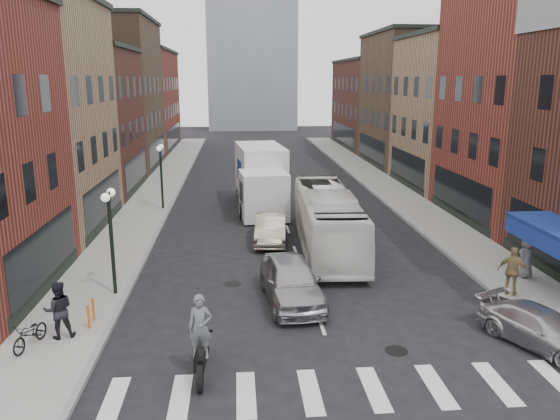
# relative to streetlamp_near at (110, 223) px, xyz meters

# --- Properties ---
(ground) EXTENTS (160.00, 160.00, 0.00)m
(ground) POSITION_rel_streetlamp_near_xyz_m (7.40, -4.00, -2.91)
(ground) COLOR black
(ground) RESTS_ON ground
(sidewalk_left) EXTENTS (3.00, 74.00, 0.15)m
(sidewalk_left) POSITION_rel_streetlamp_near_xyz_m (-1.10, 18.00, -2.84)
(sidewalk_left) COLOR gray
(sidewalk_left) RESTS_ON ground
(sidewalk_right) EXTENTS (3.00, 74.00, 0.15)m
(sidewalk_right) POSITION_rel_streetlamp_near_xyz_m (15.90, 18.00, -2.84)
(sidewalk_right) COLOR gray
(sidewalk_right) RESTS_ON ground
(curb_left) EXTENTS (0.20, 74.00, 0.16)m
(curb_left) POSITION_rel_streetlamp_near_xyz_m (0.40, 18.00, -2.91)
(curb_left) COLOR gray
(curb_left) RESTS_ON ground
(curb_right) EXTENTS (0.20, 74.00, 0.16)m
(curb_right) POSITION_rel_streetlamp_near_xyz_m (14.40, 18.00, -2.91)
(curb_right) COLOR gray
(curb_right) RESTS_ON ground
(crosswalk_stripes) EXTENTS (12.00, 2.20, 0.01)m
(crosswalk_stripes) POSITION_rel_streetlamp_near_xyz_m (7.40, -7.00, -2.91)
(crosswalk_stripes) COLOR silver
(crosswalk_stripes) RESTS_ON ground
(bldg_left_mid_b) EXTENTS (10.30, 10.20, 10.30)m
(bldg_left_mid_b) POSITION_rel_streetlamp_near_xyz_m (-7.59, 20.00, 2.24)
(bldg_left_mid_b) COLOR #4C251B
(bldg_left_mid_b) RESTS_ON ground
(bldg_left_far_a) EXTENTS (10.30, 12.20, 13.30)m
(bldg_left_far_a) POSITION_rel_streetlamp_near_xyz_m (-7.59, 31.00, 3.74)
(bldg_left_far_a) COLOR #4A3625
(bldg_left_far_a) RESTS_ON ground
(bldg_left_far_b) EXTENTS (10.30, 16.20, 11.30)m
(bldg_left_far_b) POSITION_rel_streetlamp_near_xyz_m (-7.59, 45.00, 2.74)
(bldg_left_far_b) COLOR maroon
(bldg_left_far_b) RESTS_ON ground
(bldg_right_mid_a) EXTENTS (10.30, 10.20, 14.30)m
(bldg_right_mid_a) POSITION_rel_streetlamp_near_xyz_m (22.40, 10.00, 4.24)
(bldg_right_mid_a) COLOR maroon
(bldg_right_mid_a) RESTS_ON ground
(bldg_right_mid_b) EXTENTS (10.30, 10.20, 11.30)m
(bldg_right_mid_b) POSITION_rel_streetlamp_near_xyz_m (22.39, 20.00, 2.74)
(bldg_right_mid_b) COLOR #9D7856
(bldg_right_mid_b) RESTS_ON ground
(bldg_right_far_a) EXTENTS (10.30, 12.20, 12.30)m
(bldg_right_far_a) POSITION_rel_streetlamp_near_xyz_m (22.39, 31.00, 3.24)
(bldg_right_far_a) COLOR #4A3625
(bldg_right_far_a) RESTS_ON ground
(bldg_right_far_b) EXTENTS (10.30, 16.20, 10.30)m
(bldg_right_far_b) POSITION_rel_streetlamp_near_xyz_m (22.39, 45.00, 2.24)
(bldg_right_far_b) COLOR #4C251B
(bldg_right_far_b) RESTS_ON ground
(awning_blue) EXTENTS (1.80, 5.00, 0.78)m
(awning_blue) POSITION_rel_streetlamp_near_xyz_m (16.33, -1.50, -0.28)
(awning_blue) COLOR navy
(awning_blue) RESTS_ON ground
(streetlamp_near) EXTENTS (0.32, 1.22, 4.11)m
(streetlamp_near) POSITION_rel_streetlamp_near_xyz_m (0.00, 0.00, 0.00)
(streetlamp_near) COLOR black
(streetlamp_near) RESTS_ON ground
(streetlamp_far) EXTENTS (0.32, 1.22, 4.11)m
(streetlamp_far) POSITION_rel_streetlamp_near_xyz_m (0.00, 14.00, 0.00)
(streetlamp_far) COLOR black
(streetlamp_far) RESTS_ON ground
(bike_rack) EXTENTS (0.08, 0.68, 0.80)m
(bike_rack) POSITION_rel_streetlamp_near_xyz_m (-0.20, -2.70, -2.36)
(bike_rack) COLOR #D8590C
(bike_rack) RESTS_ON sidewalk_left
(box_truck) EXTENTS (3.28, 9.11, 3.87)m
(box_truck) POSITION_rel_streetlamp_near_xyz_m (6.19, 14.12, -1.00)
(box_truck) COLOR white
(box_truck) RESTS_ON ground
(motorcycle_rider) EXTENTS (0.69, 2.36, 2.41)m
(motorcycle_rider) POSITION_rel_streetlamp_near_xyz_m (3.60, -5.97, -1.79)
(motorcycle_rider) COLOR black
(motorcycle_rider) RESTS_ON ground
(transit_bus) EXTENTS (2.88, 10.61, 2.93)m
(transit_bus) POSITION_rel_streetlamp_near_xyz_m (8.94, 5.27, -1.45)
(transit_bus) COLOR white
(transit_bus) RESTS_ON ground
(sedan_left_near) EXTENTS (2.36, 4.98, 1.64)m
(sedan_left_near) POSITION_rel_streetlamp_near_xyz_m (6.59, -1.00, -2.09)
(sedan_left_near) COLOR #A5A4A8
(sedan_left_near) RESTS_ON ground
(sedan_left_far) EXTENTS (1.83, 4.39, 1.41)m
(sedan_left_far) POSITION_rel_streetlamp_near_xyz_m (6.31, 6.71, -2.21)
(sedan_left_far) COLOR #B0A68F
(sedan_left_far) RESTS_ON ground
(curb_car) EXTENTS (3.22, 4.37, 1.18)m
(curb_car) POSITION_rel_streetlamp_near_xyz_m (13.90, -5.05, -2.32)
(curb_car) COLOR #B9B9BE
(curb_car) RESTS_ON ground
(parked_bicycle) EXTENTS (0.95, 1.70, 0.85)m
(parked_bicycle) POSITION_rel_streetlamp_near_xyz_m (-1.62, -4.16, -2.34)
(parked_bicycle) COLOR black
(parked_bicycle) RESTS_ON sidewalk_left
(ped_left_solo) EXTENTS (1.01, 0.77, 1.84)m
(ped_left_solo) POSITION_rel_streetlamp_near_xyz_m (-0.93, -3.56, -1.84)
(ped_left_solo) COLOR black
(ped_left_solo) RESTS_ON sidewalk_left
(ped_right_b) EXTENTS (1.20, 1.06, 1.86)m
(ped_right_b) POSITION_rel_streetlamp_near_xyz_m (14.83, -1.35, -1.83)
(ped_right_b) COLOR olive
(ped_right_b) RESTS_ON sidewalk_right
(ped_right_c) EXTENTS (1.00, 0.88, 1.72)m
(ped_right_c) POSITION_rel_streetlamp_near_xyz_m (16.32, 0.43, -1.90)
(ped_right_c) COLOR slate
(ped_right_c) RESTS_ON sidewalk_right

